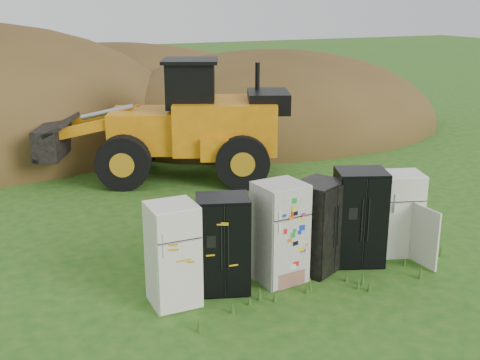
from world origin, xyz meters
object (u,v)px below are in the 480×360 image
object	(u,v)px
fridge_black_side	(223,244)
fridge_black_right	(359,217)
fridge_dark_mid	(318,226)
fridge_open_door	(400,213)
fridge_leftmost	(173,254)
fridge_sticker	(280,232)
wheel_loader	(161,120)

from	to	relation	value
fridge_black_side	fridge_black_right	size ratio (longest dim) A/B	0.93
fridge_dark_mid	fridge_black_right	distance (m)	0.91
fridge_dark_mid	fridge_open_door	distance (m)	1.92
fridge_leftmost	fridge_black_right	distance (m)	3.78
fridge_sticker	fridge_open_door	bearing A→B (deg)	-4.01
fridge_open_door	wheel_loader	distance (m)	7.70
fridge_black_side	fridge_black_right	world-z (taller)	fridge_black_right
fridge_sticker	fridge_black_right	world-z (taller)	fridge_black_right
fridge_black_right	wheel_loader	world-z (taller)	wheel_loader
fridge_leftmost	fridge_black_side	distance (m)	0.95
fridge_black_right	wheel_loader	xyz separation A→B (m)	(-1.53, 7.24, 0.76)
fridge_leftmost	fridge_dark_mid	distance (m)	2.88
fridge_sticker	fridge_dark_mid	bearing A→B (deg)	-0.22
fridge_black_side	fridge_open_door	distance (m)	3.85
fridge_leftmost	fridge_sticker	world-z (taller)	fridge_sticker
fridge_leftmost	fridge_black_right	world-z (taller)	fridge_black_right
fridge_black_right	fridge_black_side	bearing A→B (deg)	-158.58
fridge_sticker	fridge_leftmost	bearing A→B (deg)	175.32
fridge_sticker	wheel_loader	bearing A→B (deg)	83.30
fridge_black_right	wheel_loader	bearing A→B (deg)	124.44
fridge_leftmost	fridge_sticker	distance (m)	2.02
fridge_black_right	fridge_open_door	distance (m)	1.02
fridge_open_door	wheel_loader	bearing A→B (deg)	128.74
fridge_black_right	fridge_open_door	size ratio (longest dim) A/B	1.11
fridge_open_door	fridge_sticker	bearing A→B (deg)	-159.81
fridge_leftmost	fridge_black_right	size ratio (longest dim) A/B	0.95
fridge_black_side	fridge_sticker	xyz separation A→B (m)	(1.08, -0.07, 0.06)
fridge_sticker	fridge_dark_mid	distance (m)	0.86
wheel_loader	fridge_open_door	bearing A→B (deg)	-46.46
fridge_dark_mid	fridge_open_door	bearing A→B (deg)	-25.77
fridge_black_side	fridge_dark_mid	world-z (taller)	fridge_dark_mid
fridge_black_side	wheel_loader	xyz separation A→B (m)	(1.31, 7.18, 0.82)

